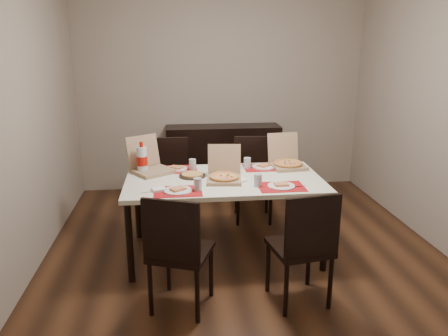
{
  "coord_description": "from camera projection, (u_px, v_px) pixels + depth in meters",
  "views": [
    {
      "loc": [
        -0.63,
        -3.85,
        1.95
      ],
      "look_at": [
        -0.2,
        -0.04,
        0.85
      ],
      "focal_mm": 35.0,
      "sensor_mm": 36.0,
      "label": 1
    }
  ],
  "objects": [
    {
      "name": "pizza_box_right",
      "position": [
        287.0,
        162.0,
        4.38
      ],
      "size": [
        0.36,
        0.39,
        0.32
      ],
      "color": "#8F7052",
      "rests_on": "dining_table"
    },
    {
      "name": "pizza_box_left",
      "position": [
        150.0,
        166.0,
        4.21
      ],
      "size": [
        0.48,
        0.49,
        0.34
      ],
      "color": "#8F7052",
      "rests_on": "dining_table"
    },
    {
      "name": "setting_near_left",
      "position": [
        181.0,
        189.0,
        3.67
      ],
      "size": [
        0.51,
        0.3,
        0.11
      ],
      "color": "#B20B12",
      "rests_on": "dining_table"
    },
    {
      "name": "chair_near_right",
      "position": [
        304.0,
        244.0,
        3.25
      ],
      "size": [
        0.48,
        0.48,
        0.93
      ],
      "color": "black",
      "rests_on": "ground"
    },
    {
      "name": "faina_plate",
      "position": [
        192.0,
        175.0,
        4.08
      ],
      "size": [
        0.25,
        0.25,
        0.03
      ],
      "color": "black",
      "rests_on": "dining_table"
    },
    {
      "name": "dip_bowl",
      "position": [
        227.0,
        171.0,
        4.21
      ],
      "size": [
        0.11,
        0.11,
        0.03
      ],
      "primitive_type": "imported",
      "rotation": [
        0.0,
        0.0,
        0.05
      ],
      "color": "white",
      "rests_on": "dining_table"
    },
    {
      "name": "pizza_box_center",
      "position": [
        224.0,
        175.0,
        3.96
      ],
      "size": [
        0.34,
        0.37,
        0.31
      ],
      "color": "#8F7052",
      "rests_on": "dining_table"
    },
    {
      "name": "dining_table",
      "position": [
        224.0,
        185.0,
        4.04
      ],
      "size": [
        1.8,
        1.0,
        0.75
      ],
      "color": "beige",
      "rests_on": "ground"
    },
    {
      "name": "napkin_loose",
      "position": [
        239.0,
        180.0,
        3.94
      ],
      "size": [
        0.15,
        0.15,
        0.02
      ],
      "primitive_type": "cube",
      "rotation": [
        0.0,
        0.0,
        0.37
      ],
      "color": "white",
      "rests_on": "dining_table"
    },
    {
      "name": "setting_far_right",
      "position": [
        259.0,
        166.0,
        4.36
      ],
      "size": [
        0.48,
        0.3,
        0.11
      ],
      "color": "#B20B12",
      "rests_on": "dining_table"
    },
    {
      "name": "chair_far_right",
      "position": [
        253.0,
        174.0,
        4.97
      ],
      "size": [
        0.46,
        0.46,
        0.93
      ],
      "color": "black",
      "rests_on": "ground"
    },
    {
      "name": "chair_far_left",
      "position": [
        170.0,
        176.0,
        4.9
      ],
      "size": [
        0.42,
        0.42,
        0.93
      ],
      "color": "black",
      "rests_on": "ground"
    },
    {
      "name": "chair_near_left",
      "position": [
        177.0,
        249.0,
        3.17
      ],
      "size": [
        0.54,
        0.54,
        0.93
      ],
      "color": "black",
      "rests_on": "ground"
    },
    {
      "name": "sideboard",
      "position": [
        223.0,
        159.0,
        5.86
      ],
      "size": [
        1.5,
        0.4,
        0.9
      ],
      "primitive_type": "cube",
      "color": "black",
      "rests_on": "ground"
    },
    {
      "name": "setting_near_right",
      "position": [
        275.0,
        184.0,
        3.78
      ],
      "size": [
        0.45,
        0.3,
        0.11
      ],
      "color": "#B20B12",
      "rests_on": "dining_table"
    },
    {
      "name": "ground",
      "position": [
        243.0,
        250.0,
        4.29
      ],
      "size": [
        3.8,
        4.0,
        0.02
      ],
      "primitive_type": "cube",
      "color": "#442714",
      "rests_on": "ground"
    },
    {
      "name": "soda_bottle",
      "position": [
        142.0,
        160.0,
        4.16
      ],
      "size": [
        0.1,
        0.1,
        0.31
      ],
      "color": "silver",
      "rests_on": "dining_table"
    },
    {
      "name": "room_walls",
      "position": [
        239.0,
        66.0,
        4.22
      ],
      "size": [
        3.84,
        4.02,
        2.62
      ],
      "color": "gray",
      "rests_on": "ground"
    },
    {
      "name": "setting_far_left",
      "position": [
        179.0,
        168.0,
        4.29
      ],
      "size": [
        0.49,
        0.3,
        0.11
      ],
      "color": "#B20B12",
      "rests_on": "dining_table"
    }
  ]
}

